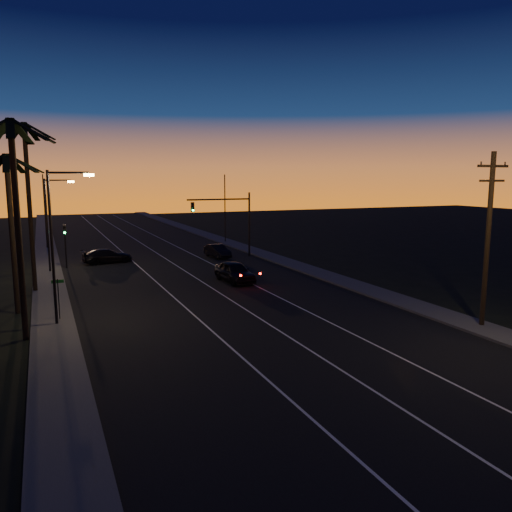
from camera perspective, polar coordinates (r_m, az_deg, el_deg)
name	(u,v)px	position (r m, az deg, el deg)	size (l,w,h in m)	color
ground	(464,460)	(17.71, 22.71, -20.71)	(220.00, 220.00, 0.00)	black
road	(192,279)	(42.89, -7.37, -2.66)	(20.00, 170.00, 0.01)	black
sidewalk_left	(50,290)	(41.31, -22.50, -3.61)	(2.40, 170.00, 0.16)	#3A3A37
sidewalk_right	(307,269)	(47.12, 5.83, -1.49)	(2.40, 170.00, 0.16)	#3A3A37
lane_stripe_left	(157,282)	(42.18, -11.30, -2.94)	(0.12, 160.00, 0.01)	silver
lane_stripe_mid	(197,279)	(43.02, -6.73, -2.59)	(0.12, 160.00, 0.01)	silver
lane_stripe_right	(235,276)	(44.12, -2.37, -2.25)	(0.12, 160.00, 0.01)	silver
palm_near	(16,207)	(28.49, -25.70, 5.06)	(4.25, 4.16, 11.53)	black
palm_mid	(11,215)	(34.55, -26.24, 4.18)	(4.25, 4.16, 10.03)	black
palm_far	(28,191)	(40.45, -24.57, 6.78)	(4.25, 4.16, 12.53)	black
streetlight_left_near	(57,235)	(30.61, -21.80, 2.22)	(2.55, 0.26, 9.00)	black
streetlight_left_far	(51,217)	(48.56, -22.43, 4.12)	(2.55, 0.26, 8.50)	black
street_sign	(58,294)	(32.19, -21.65, -4.10)	(0.70, 0.06, 2.60)	black
utility_pole	(488,236)	(30.99, 24.99, 2.08)	(2.20, 0.28, 10.00)	black
signal_mast	(229,213)	(53.88, -3.10, 4.89)	(7.10, 0.41, 7.00)	black
signal_post	(65,238)	(50.77, -20.99, 1.92)	(0.28, 0.37, 4.20)	black
far_pole_left	(45,212)	(65.56, -22.98, 4.67)	(0.14, 0.14, 9.00)	black
far_pole_right	(225,209)	(66.48, -3.57, 5.40)	(0.14, 0.14, 9.00)	black
lead_car	(235,272)	(41.43, -2.46, -1.80)	(2.32, 5.64, 1.69)	black
right_car	(217,251)	(54.28, -4.44, 0.57)	(1.93, 4.35, 1.39)	black
cross_car	(107,256)	(52.75, -16.63, 0.01)	(5.22, 2.72, 1.45)	black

